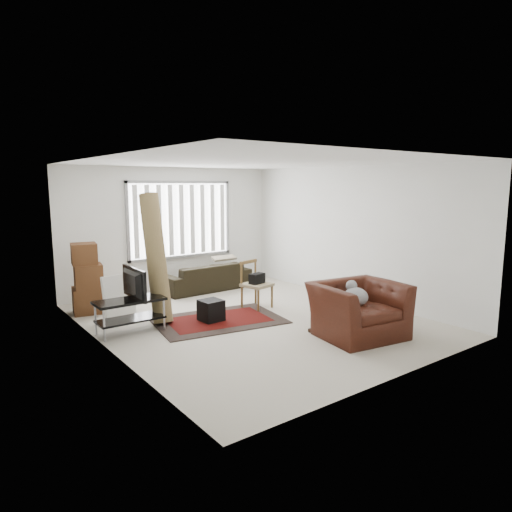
{
  "coord_description": "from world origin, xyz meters",
  "views": [
    {
      "loc": [
        -4.51,
        -6.21,
        2.33
      ],
      "look_at": [
        0.33,
        0.33,
        1.05
      ],
      "focal_mm": 32.0,
      "sensor_mm": 36.0,
      "label": 1
    }
  ],
  "objects_px": {
    "side_chair": "(256,282)",
    "moving_boxes": "(87,281)",
    "sofa": "(206,273)",
    "tv_stand": "(130,309)",
    "armchair": "(358,306)"
  },
  "relations": [
    {
      "from": "sofa",
      "to": "moving_boxes",
      "type": "bearing_deg",
      "value": 4.97
    },
    {
      "from": "side_chair",
      "to": "sofa",
      "type": "bearing_deg",
      "value": 76.76
    },
    {
      "from": "moving_boxes",
      "to": "armchair",
      "type": "xyz_separation_m",
      "value": [
        2.96,
        -3.81,
        -0.12
      ]
    },
    {
      "from": "sofa",
      "to": "side_chair",
      "type": "distance_m",
      "value": 1.87
    },
    {
      "from": "side_chair",
      "to": "armchair",
      "type": "distance_m",
      "value": 2.28
    },
    {
      "from": "sofa",
      "to": "side_chair",
      "type": "height_order",
      "value": "side_chair"
    },
    {
      "from": "armchair",
      "to": "side_chair",
      "type": "bearing_deg",
      "value": 106.19
    },
    {
      "from": "tv_stand",
      "to": "armchair",
      "type": "xyz_separation_m",
      "value": [
        2.76,
        -2.27,
        0.09
      ]
    },
    {
      "from": "sofa",
      "to": "tv_stand",
      "type": "bearing_deg",
      "value": 35.05
    },
    {
      "from": "moving_boxes",
      "to": "side_chair",
      "type": "xyz_separation_m",
      "value": [
        2.67,
        -1.55,
        -0.1
      ]
    },
    {
      "from": "moving_boxes",
      "to": "sofa",
      "type": "distance_m",
      "value": 2.7
    },
    {
      "from": "moving_boxes",
      "to": "tv_stand",
      "type": "bearing_deg",
      "value": -82.63
    },
    {
      "from": "tv_stand",
      "to": "armchair",
      "type": "distance_m",
      "value": 3.58
    },
    {
      "from": "tv_stand",
      "to": "moving_boxes",
      "type": "height_order",
      "value": "moving_boxes"
    },
    {
      "from": "side_chair",
      "to": "moving_boxes",
      "type": "bearing_deg",
      "value": 136.53
    }
  ]
}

